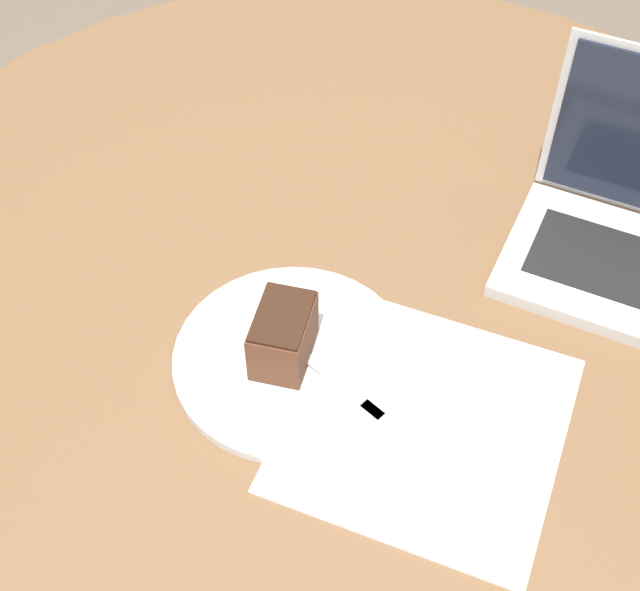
{
  "coord_description": "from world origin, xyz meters",
  "views": [
    {
      "loc": [
        -0.48,
        0.54,
        1.53
      ],
      "look_at": [
        -0.02,
        0.07,
        0.76
      ],
      "focal_mm": 50.0,
      "sensor_mm": 36.0,
      "label": 1
    }
  ],
  "objects": [
    {
      "name": "ground_plane",
      "position": [
        0.0,
        0.0,
        0.0
      ],
      "size": [
        12.0,
        12.0,
        0.0
      ],
      "primitive_type": "plane",
      "color": "#6B5B4C"
    },
    {
      "name": "dining_table",
      "position": [
        0.0,
        0.0,
        0.59
      ],
      "size": [
        1.35,
        1.35,
        0.72
      ],
      "color": "brown",
      "rests_on": "ground_plane"
    },
    {
      "name": "paper_document",
      "position": [
        -0.2,
        0.09,
        0.72
      ],
      "size": [
        0.37,
        0.37,
        0.0
      ],
      "rotation": [
        0.0,
        0.0,
        0.39
      ],
      "color": "white",
      "rests_on": "dining_table"
    },
    {
      "name": "plate",
      "position": [
        -0.04,
        0.13,
        0.72
      ],
      "size": [
        0.27,
        0.27,
        0.01
      ],
      "color": "silver",
      "rests_on": "dining_table"
    },
    {
      "name": "cake_slice",
      "position": [
        -0.04,
        0.14,
        0.77
      ],
      "size": [
        0.09,
        0.1,
        0.07
      ],
      "rotation": [
        0.0,
        0.0,
        2.11
      ],
      "color": "brown",
      "rests_on": "plate"
    },
    {
      "name": "fork",
      "position": [
        -0.11,
        0.13,
        0.73
      ],
      "size": [
        0.17,
        0.03,
        0.0
      ],
      "rotation": [
        0.0,
        0.0,
        3.14
      ],
      "color": "silver",
      "rests_on": "plate"
    }
  ]
}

